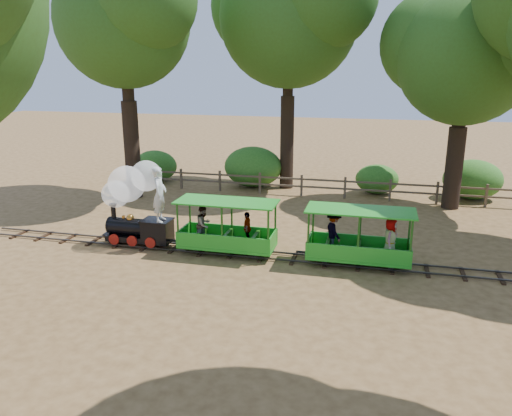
% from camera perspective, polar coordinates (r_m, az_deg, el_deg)
% --- Properties ---
extents(ground, '(90.00, 90.00, 0.00)m').
position_cam_1_polar(ground, '(15.80, 4.31, -5.89)').
color(ground, '#A37746').
rests_on(ground, ground).
extents(track, '(22.00, 1.00, 0.10)m').
position_cam_1_polar(track, '(15.77, 4.32, -5.66)').
color(track, '#3F3D3A').
rests_on(track, ground).
extents(locomotive, '(2.58, 1.22, 2.97)m').
position_cam_1_polar(locomotive, '(16.99, -13.75, 1.24)').
color(locomotive, black).
rests_on(locomotive, ground).
extents(carriage_front, '(3.21, 1.31, 1.67)m').
position_cam_1_polar(carriage_front, '(16.03, -3.67, -2.70)').
color(carriage_front, green).
rests_on(carriage_front, track).
extents(carriage_rear, '(3.21, 1.34, 1.67)m').
position_cam_1_polar(carriage_rear, '(15.37, 11.50, -3.64)').
color(carriage_rear, green).
rests_on(carriage_rear, track).
extents(oak_nw, '(7.15, 6.29, 10.59)m').
position_cam_1_polar(oak_nw, '(23.36, -14.96, 20.69)').
color(oak_nw, '#2D2116').
rests_on(oak_nw, ground).
extents(oak_nc, '(8.02, 7.06, 11.21)m').
position_cam_1_polar(oak_nc, '(24.59, 3.78, 21.65)').
color(oak_nc, '#2D2116').
rests_on(oak_nc, ground).
extents(oak_ne, '(6.77, 5.96, 8.93)m').
position_cam_1_polar(oak_ne, '(22.28, 22.87, 16.33)').
color(oak_ne, '#2D2116').
rests_on(oak_ne, ground).
extents(fence, '(18.10, 0.10, 1.00)m').
position_cam_1_polar(fence, '(23.21, 7.68, 2.63)').
color(fence, brown).
rests_on(fence, ground).
extents(shrub_west, '(2.33, 1.79, 1.62)m').
position_cam_1_polar(shrub_west, '(26.82, -11.44, 4.75)').
color(shrub_west, '#2D6B1E').
rests_on(shrub_west, ground).
extents(shrub_mid_w, '(2.91, 2.24, 2.01)m').
position_cam_1_polar(shrub_mid_w, '(25.01, -0.35, 4.73)').
color(shrub_mid_w, '#2D6B1E').
rests_on(shrub_mid_w, ground).
extents(shrub_mid_e, '(2.01, 1.55, 1.39)m').
position_cam_1_polar(shrub_mid_e, '(24.33, 13.65, 3.22)').
color(shrub_mid_e, '#2D6B1E').
rests_on(shrub_mid_e, ground).
extents(shrub_east, '(2.61, 2.01, 1.81)m').
position_cam_1_polar(shrub_east, '(24.66, 23.52, 3.00)').
color(shrub_east, '#2D6B1E').
rests_on(shrub_east, ground).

